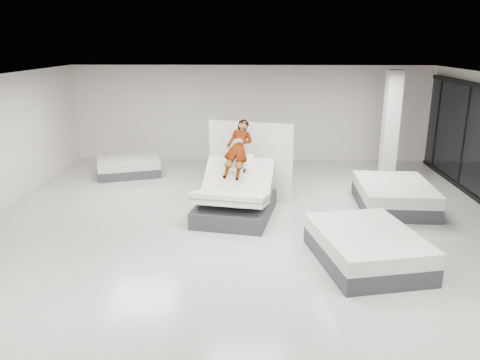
% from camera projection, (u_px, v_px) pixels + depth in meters
% --- Properties ---
extents(room, '(14.00, 14.04, 3.20)m').
position_uv_depth(room, '(247.00, 167.00, 9.09)').
color(room, beige).
rests_on(room, ground).
extents(hero_bed, '(2.00, 2.43, 1.38)m').
position_uv_depth(hero_bed, '(235.00, 199.00, 10.88)').
color(hero_bed, '#323237').
rests_on(hero_bed, floor).
extents(person, '(0.82, 1.52, 1.27)m').
position_uv_depth(person, '(238.00, 159.00, 10.94)').
color(person, slate).
rests_on(person, hero_bed).
extents(remote, '(0.08, 0.15, 0.08)m').
position_uv_depth(remote, '(244.00, 171.00, 10.61)').
color(remote, black).
rests_on(remote, person).
extents(divider_panel, '(2.14, 0.74, 2.01)m').
position_uv_depth(divider_panel, '(250.00, 161.00, 11.99)').
color(divider_panel, white).
rests_on(divider_panel, floor).
extents(flat_bed_right_far, '(1.78, 2.32, 0.62)m').
position_uv_depth(flat_bed_right_far, '(394.00, 195.00, 11.51)').
color(flat_bed_right_far, '#323237').
rests_on(flat_bed_right_far, floor).
extents(flat_bed_right_near, '(2.12, 2.55, 0.62)m').
position_uv_depth(flat_bed_right_near, '(366.00, 247.00, 8.62)').
color(flat_bed_right_near, '#323237').
rests_on(flat_bed_right_near, floor).
extents(flat_bed_left_far, '(2.15, 1.87, 0.50)m').
position_uv_depth(flat_bed_left_far, '(129.00, 167.00, 14.33)').
color(flat_bed_left_far, '#323237').
rests_on(flat_bed_left_far, floor).
extents(column, '(0.40, 0.40, 3.20)m').
position_uv_depth(column, '(390.00, 127.00, 13.28)').
color(column, silver).
rests_on(column, floor).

